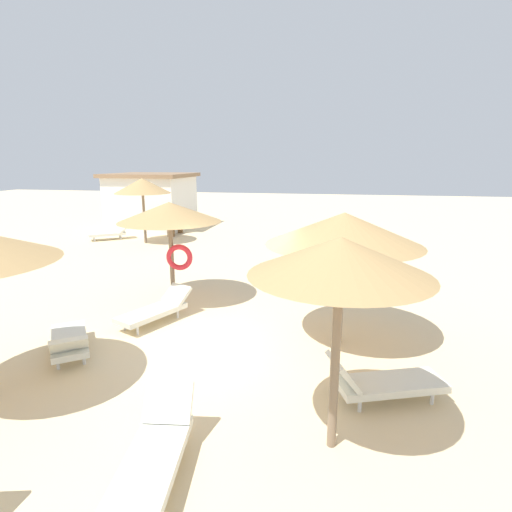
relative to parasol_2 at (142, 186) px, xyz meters
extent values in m
plane|color=beige|center=(6.54, -9.60, -2.63)|extent=(80.00, 80.00, 0.00)
cylinder|color=#75604C|center=(0.00, 0.00, -1.43)|extent=(0.12, 0.12, 2.40)
cone|color=tan|center=(0.00, 0.00, 0.01)|extent=(2.53, 2.53, 0.68)
cylinder|color=#75604C|center=(4.41, -7.36, -1.48)|extent=(0.12, 0.12, 2.29)
cone|color=tan|center=(4.41, -7.36, -0.18)|extent=(2.66, 2.66, 0.51)
torus|color=red|center=(4.63, -7.36, -1.37)|extent=(0.71, 0.23, 0.70)
cylinder|color=#75604C|center=(8.80, -9.02, -1.53)|extent=(0.12, 0.12, 2.19)
cone|color=tan|center=(8.80, -9.02, -0.21)|extent=(3.13, 3.13, 0.65)
cylinder|color=#75604C|center=(8.69, -12.30, -1.39)|extent=(0.12, 0.12, 2.47)
cone|color=tan|center=(8.69, -12.30, -0.02)|extent=(2.25, 2.25, 0.47)
cube|color=silver|center=(3.57, -10.59, -2.35)|extent=(1.53, 1.74, 0.12)
cube|color=silver|center=(4.05, -11.23, -2.11)|extent=(0.79, 0.76, 0.42)
cylinder|color=silver|center=(4.10, -10.94, -2.52)|extent=(0.06, 0.06, 0.22)
cylinder|color=silver|center=(3.75, -11.20, -2.52)|extent=(0.06, 0.06, 0.22)
cylinder|color=silver|center=(3.38, -9.98, -2.52)|extent=(0.06, 0.06, 0.22)
cylinder|color=silver|center=(3.03, -10.24, -2.52)|extent=(0.06, 0.06, 0.22)
cube|color=silver|center=(-2.20, 0.41, -2.35)|extent=(1.75, 1.53, 0.12)
cube|color=silver|center=(-1.56, 0.88, -2.13)|extent=(0.78, 0.81, 0.38)
cylinder|color=silver|center=(-1.85, 0.94, -2.52)|extent=(0.06, 0.06, 0.22)
cylinder|color=silver|center=(-1.59, 0.59, -2.52)|extent=(0.06, 0.06, 0.22)
cylinder|color=silver|center=(-2.81, 0.23, -2.52)|extent=(0.06, 0.06, 0.22)
cylinder|color=silver|center=(-2.55, -0.13, -2.52)|extent=(0.06, 0.06, 0.22)
cube|color=silver|center=(4.51, -8.88, -2.35)|extent=(1.29, 1.81, 0.12)
cube|color=silver|center=(4.84, -8.16, -2.12)|extent=(0.78, 0.70, 0.41)
cylinder|color=silver|center=(4.56, -8.25, -2.52)|extent=(0.06, 0.06, 0.22)
cylinder|color=silver|center=(4.96, -8.43, -2.52)|extent=(0.06, 0.06, 0.22)
cylinder|color=silver|center=(4.06, -9.34, -2.52)|extent=(0.06, 0.06, 0.22)
cylinder|color=silver|center=(4.46, -9.52, -2.52)|extent=(0.06, 0.06, 0.22)
cube|color=silver|center=(9.59, -11.04, -2.35)|extent=(1.82, 1.19, 0.12)
cube|color=silver|center=(8.84, -11.32, -2.07)|extent=(0.60, 0.74, 0.48)
cylinder|color=silver|center=(9.11, -11.46, -2.52)|extent=(0.06, 0.06, 0.22)
cylinder|color=silver|center=(8.95, -11.04, -2.52)|extent=(0.06, 0.06, 0.22)
cylinder|color=silver|center=(10.23, -11.04, -2.52)|extent=(0.06, 0.06, 0.22)
cylinder|color=silver|center=(10.08, -10.62, -2.52)|extent=(0.06, 0.06, 0.22)
cube|color=silver|center=(6.63, -13.38, -2.35)|extent=(0.87, 1.77, 0.12)
cube|color=silver|center=(6.52, -12.59, -2.07)|extent=(0.69, 0.49, 0.48)
cylinder|color=silver|center=(6.32, -12.82, -2.52)|extent=(0.06, 0.06, 0.22)
cylinder|color=silver|center=(6.76, -12.75, -2.52)|extent=(0.06, 0.06, 0.22)
cube|color=brown|center=(0.50, 2.36, -2.18)|extent=(0.41, 1.50, 0.08)
cube|color=brown|center=(0.50, 1.81, -2.42)|extent=(0.36, 0.12, 0.41)
cube|color=brown|center=(0.51, 2.91, -2.42)|extent=(0.36, 0.12, 0.41)
cube|color=white|center=(-1.54, 4.14, -1.20)|extent=(3.94, 3.83, 2.86)
cube|color=#8C6B4C|center=(-1.54, 4.14, 0.33)|extent=(4.34, 4.23, 0.20)
camera|label=1|loc=(8.61, -17.11, 1.09)|focal=28.37mm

